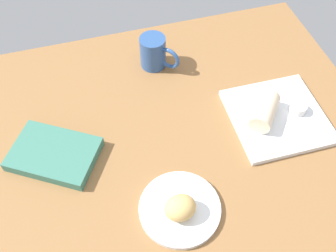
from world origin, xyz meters
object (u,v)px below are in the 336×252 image
object	(u,v)px
square_plate	(277,117)
book_stack	(54,154)
round_plate	(180,209)
breakfast_wrap	(265,111)
scone_pastry	(180,208)
sauce_cup	(298,108)
coffee_mug	(154,52)

from	to	relation	value
square_plate	book_stack	size ratio (longest dim) A/B	0.97
round_plate	breakfast_wrap	bearing A→B (deg)	32.65
scone_pastry	sauce_cup	distance (cm)	45.35
scone_pastry	coffee_mug	xyz separation A→B (cm)	(7.15, 50.60, 1.10)
sauce_cup	breakfast_wrap	size ratio (longest dim) A/B	0.40
square_plate	coffee_mug	distance (cm)	41.36
scone_pastry	sauce_cup	bearing A→B (deg)	26.20
round_plate	coffee_mug	xyz separation A→B (cm)	(6.75, 49.27, 4.57)
round_plate	scone_pastry	xyz separation A→B (cm)	(-0.40, -1.33, 3.47)
sauce_cup	book_stack	world-z (taller)	sauce_cup
round_plate	book_stack	distance (cm)	35.63
square_plate	breakfast_wrap	size ratio (longest dim) A/B	2.24
square_plate	scone_pastry	bearing A→B (deg)	-149.85
breakfast_wrap	sauce_cup	bearing A→B (deg)	36.93
scone_pastry	round_plate	bearing A→B (deg)	73.25
square_plate	breakfast_wrap	world-z (taller)	breakfast_wrap
scone_pastry	coffee_mug	bearing A→B (deg)	81.96
square_plate	book_stack	world-z (taller)	book_stack
round_plate	sauce_cup	size ratio (longest dim) A/B	4.32
round_plate	book_stack	bearing A→B (deg)	139.31
scone_pastry	book_stack	bearing A→B (deg)	137.31
round_plate	coffee_mug	distance (cm)	49.94
breakfast_wrap	book_stack	xyz separation A→B (cm)	(-56.94, 4.05, -3.09)
scone_pastry	square_plate	size ratio (longest dim) A/B	0.29
scone_pastry	sauce_cup	size ratio (longest dim) A/B	1.66
sauce_cup	round_plate	bearing A→B (deg)	-155.11
sauce_cup	coffee_mug	bearing A→B (deg)	137.63
round_plate	sauce_cup	distance (cm)	44.46
breakfast_wrap	round_plate	bearing A→B (deg)	-107.74
book_stack	coffee_mug	size ratio (longest dim) A/B	2.38
sauce_cup	breakfast_wrap	world-z (taller)	breakfast_wrap
round_plate	sauce_cup	xyz separation A→B (cm)	(40.28, 18.69, 2.26)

